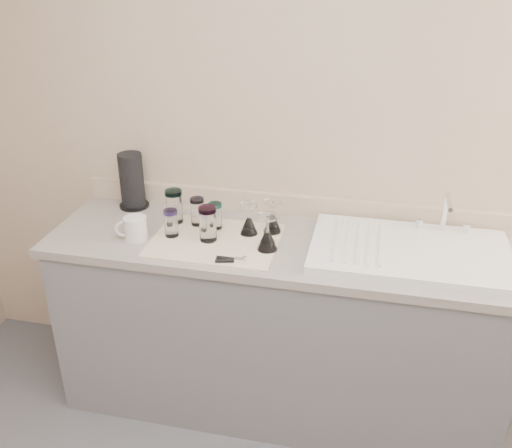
% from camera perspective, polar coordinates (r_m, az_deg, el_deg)
% --- Properties ---
extents(room_envelope, '(3.54, 3.50, 2.52)m').
position_cam_1_polar(room_envelope, '(1.16, -7.74, -0.69)').
color(room_envelope, '#515256').
rests_on(room_envelope, ground).
extents(counter_unit, '(2.06, 0.62, 0.90)m').
position_cam_1_polar(counter_unit, '(2.74, 2.24, -10.07)').
color(counter_unit, slate).
rests_on(counter_unit, ground).
extents(sink_unit, '(0.82, 0.50, 0.22)m').
position_cam_1_polar(sink_unit, '(2.47, 15.16, -2.61)').
color(sink_unit, white).
rests_on(sink_unit, counter_unit).
extents(dish_towel, '(0.55, 0.42, 0.01)m').
position_cam_1_polar(dish_towel, '(2.50, -4.07, -1.64)').
color(dish_towel, white).
rests_on(dish_towel, counter_unit).
extents(tumbler_teal, '(0.08, 0.08, 0.16)m').
position_cam_1_polar(tumbler_teal, '(2.65, -8.18, 1.79)').
color(tumbler_teal, white).
rests_on(tumbler_teal, dish_towel).
extents(tumbler_cyan, '(0.06, 0.06, 0.13)m').
position_cam_1_polar(tumbler_cyan, '(2.62, -5.89, 1.28)').
color(tumbler_cyan, white).
rests_on(tumbler_cyan, dish_towel).
extents(tumbler_purple, '(0.06, 0.06, 0.12)m').
position_cam_1_polar(tumbler_purple, '(2.58, -4.08, 0.85)').
color(tumbler_purple, white).
rests_on(tumbler_purple, dish_towel).
extents(tumbler_magenta, '(0.06, 0.06, 0.12)m').
position_cam_1_polar(tumbler_magenta, '(2.53, -8.49, 0.12)').
color(tumbler_magenta, white).
rests_on(tumbler_magenta, dish_towel).
extents(tumbler_lavender, '(0.08, 0.08, 0.16)m').
position_cam_1_polar(tumbler_lavender, '(2.47, -4.84, 0.04)').
color(tumbler_lavender, white).
rests_on(tumbler_lavender, dish_towel).
extents(goblet_back_left, '(0.08, 0.08, 0.14)m').
position_cam_1_polar(goblet_back_left, '(2.53, -0.72, 0.04)').
color(goblet_back_left, white).
rests_on(goblet_back_left, dish_towel).
extents(goblet_back_right, '(0.08, 0.08, 0.15)m').
position_cam_1_polar(goblet_back_right, '(2.54, 1.65, 0.26)').
color(goblet_back_right, white).
rests_on(goblet_back_right, dish_towel).
extents(goblet_front_right, '(0.09, 0.09, 0.16)m').
position_cam_1_polar(goblet_front_right, '(2.40, 1.14, -1.41)').
color(goblet_front_right, white).
rests_on(goblet_front_right, dish_towel).
extents(can_opener, '(0.13, 0.05, 0.02)m').
position_cam_1_polar(can_opener, '(2.33, -2.51, -3.60)').
color(can_opener, silver).
rests_on(can_opener, dish_towel).
extents(white_mug, '(0.15, 0.13, 0.10)m').
position_cam_1_polar(white_mug, '(2.55, -12.03, -0.40)').
color(white_mug, silver).
rests_on(white_mug, counter_unit).
extents(paper_towel_roll, '(0.15, 0.15, 0.27)m').
position_cam_1_polar(paper_towel_roll, '(2.84, -12.31, 4.19)').
color(paper_towel_roll, black).
rests_on(paper_towel_roll, counter_unit).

